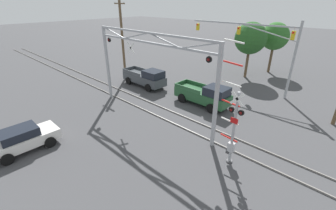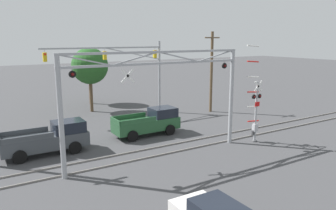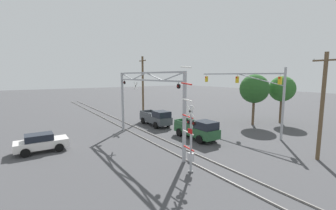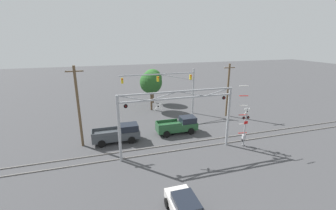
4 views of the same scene
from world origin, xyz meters
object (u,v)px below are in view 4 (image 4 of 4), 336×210
traffic_signal_span (176,84)px  background_tree_beyond_span (153,78)px  crossing_signal_mast (244,126)px  background_tree_far_left_verge (151,83)px  utility_pole_left (78,106)px  utility_pole_right (228,90)px  pickup_truck_following (119,134)px  sedan_waiting (185,207)px  pickup_truck_lead (179,125)px  crossing_gantry (178,113)px

traffic_signal_span → background_tree_beyond_span: size_ratio=1.83×
crossing_signal_mast → background_tree_far_left_verge: (-6.83, 16.05, 2.30)m
traffic_signal_span → utility_pole_left: 15.25m
traffic_signal_span → utility_pole_right: size_ratio=1.43×
utility_pole_left → pickup_truck_following: bearing=-2.6°
utility_pole_left → utility_pole_right: 21.38m
sedan_waiting → pickup_truck_following: bearing=103.7°
background_tree_beyond_span → sedan_waiting: bearing=-99.2°
pickup_truck_following → background_tree_far_left_verge: 13.16m
crossing_signal_mast → traffic_signal_span: 13.18m
utility_pole_left → crossing_signal_mast: bearing=-17.3°
sedan_waiting → background_tree_beyond_span: bearing=80.8°
utility_pole_right → traffic_signal_span: bearing=159.6°
crossing_signal_mast → utility_pole_right: size_ratio=0.87×
pickup_truck_lead → background_tree_beyond_span: (0.14, 14.64, 3.60)m
background_tree_beyond_span → background_tree_far_left_verge: size_ratio=0.97×
sedan_waiting → background_tree_far_left_verge: 24.55m
crossing_gantry → sedan_waiting: size_ratio=2.99×
traffic_signal_span → pickup_truck_following: size_ratio=2.15×
pickup_truck_lead → sedan_waiting: (-4.41, -13.54, -0.21)m
crossing_signal_mast → utility_pole_left: 18.26m
pickup_truck_lead → background_tree_far_left_verge: background_tree_far_left_verge is taller
traffic_signal_span → utility_pole_left: utility_pole_left is taller
utility_pole_right → background_tree_far_left_verge: size_ratio=1.24×
traffic_signal_span → utility_pole_right: utility_pole_right is taller
traffic_signal_span → pickup_truck_lead: 8.11m
crossing_gantry → background_tree_beyond_span: bearing=84.0°
traffic_signal_span → sedan_waiting: 21.71m
sedan_waiting → utility_pole_right: utility_pole_right is taller
sedan_waiting → utility_pole_left: utility_pole_left is taller
pickup_truck_following → background_tree_far_left_verge: (6.47, 10.85, 3.69)m
sedan_waiting → utility_pole_left: 15.65m
crossing_signal_mast → sedan_waiting: (-10.09, -7.97, -1.60)m
traffic_signal_span → background_tree_far_left_verge: traffic_signal_span is taller
sedan_waiting → utility_pole_right: size_ratio=0.50×
pickup_truck_lead → crossing_gantry: bearing=-111.6°
pickup_truck_following → background_tree_far_left_verge: background_tree_far_left_verge is taller
crossing_gantry → background_tree_far_left_verge: bearing=87.2°
background_tree_far_left_verge → background_tree_beyond_span: bearing=72.9°
pickup_truck_lead → pickup_truck_following: (-7.61, -0.37, 0.00)m
sedan_waiting → background_tree_far_left_verge: background_tree_far_left_verge is taller
pickup_truck_lead → background_tree_far_left_verge: bearing=96.2°
sedan_waiting → crossing_signal_mast: bearing=38.3°
traffic_signal_span → utility_pole_right: (7.40, -2.76, -0.81)m
crossing_gantry → sedan_waiting: (-2.51, -8.74, -3.62)m
utility_pole_left → background_tree_far_left_verge: (10.47, 10.67, 0.04)m
background_tree_beyond_span → traffic_signal_span: bearing=-77.1°
pickup_truck_lead → background_tree_beyond_span: bearing=89.5°
crossing_gantry → utility_pole_right: (11.24, 8.84, -0.22)m
pickup_truck_lead → sedan_waiting: size_ratio=1.29×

